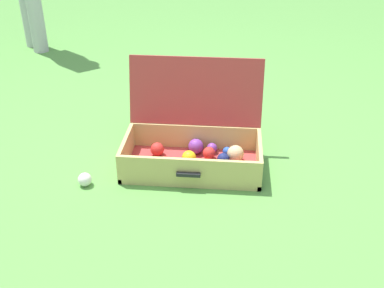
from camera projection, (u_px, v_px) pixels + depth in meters
name	position (u px, v px, depth m)	size (l,w,h in m)	color
ground_plane	(179.00, 169.00, 2.31)	(16.00, 16.00, 0.00)	#569342
open_suitcase	(194.00, 143.00, 2.31)	(0.67, 0.45, 0.49)	#B23838
stray_ball_on_grass	(85.00, 179.00, 2.18)	(0.06, 0.06, 0.06)	white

